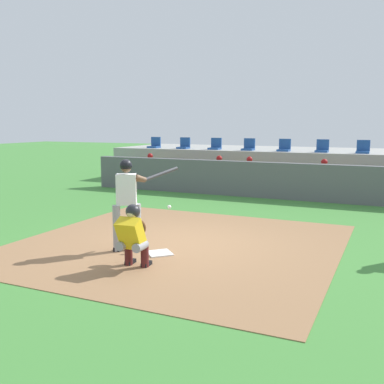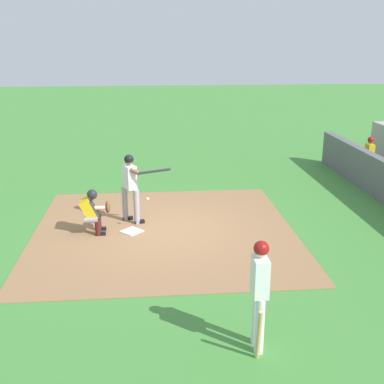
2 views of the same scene
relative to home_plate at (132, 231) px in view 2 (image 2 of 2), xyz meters
name	(u,v)px [view 2 (image 2 of 2)]	position (x,y,z in m)	size (l,w,h in m)	color
ground_plane	(164,231)	(0.00, 0.80, -0.02)	(80.00, 80.00, 0.00)	#428438
dirt_infield	(164,231)	(0.00, 0.80, -0.02)	(6.40, 6.40, 0.01)	#936B47
home_plate	(132,231)	(0.00, 0.00, 0.00)	(0.44, 0.44, 0.02)	white
batter_at_plate	(131,184)	(-0.68, 0.00, 1.01)	(0.87, 1.27, 1.80)	#99999E
catcher_crouched	(93,210)	(-0.02, -0.90, 0.59)	(0.50, 1.69, 1.13)	gray
on_deck_batter	(259,289)	(4.89, 2.06, 1.00)	(0.58, 0.23, 1.79)	silver
dugout_player_0	(366,154)	(-4.92, 8.14, 0.65)	(0.49, 0.70, 1.30)	#939399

